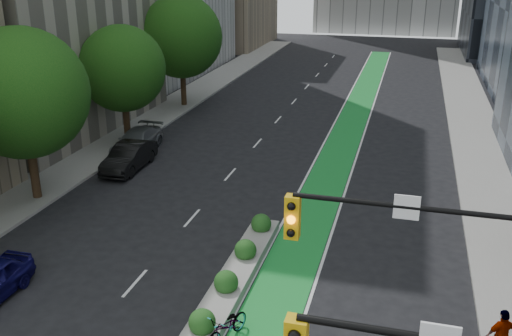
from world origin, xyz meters
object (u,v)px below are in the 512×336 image
Objects in this scene: parked_car_left_mid at (129,157)px; parked_car_left_far at (137,141)px; median_planter at (235,274)px; pedestrian_far at (502,336)px; bicycle at (227,327)px.

parked_car_left_mid is 3.13m from parked_car_left_far.
parked_car_left_far is (-0.97, 2.97, -0.05)m from parked_car_left_mid.
parked_car_left_far is (-10.64, 13.20, 0.35)m from median_planter.
parked_car_left_far is at bearing -60.29° from pedestrian_far.
parked_car_left_mid is at bearing -55.89° from pedestrian_far.
median_planter is at bearing 124.08° from bicycle.
parked_car_left_mid is 0.94× the size of parked_car_left_far.
pedestrian_far is at bearing -14.12° from median_planter.
median_planter is 16.96m from parked_car_left_far.
parked_car_left_mid reaches higher than median_planter.
median_planter is at bearing -36.37° from pedestrian_far.
parked_car_left_mid is 2.59× the size of pedestrian_far.
pedestrian_far reaches higher than parked_car_left_far.
parked_car_left_far is 2.75× the size of pedestrian_far.
pedestrian_far reaches higher than parked_car_left_mid.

